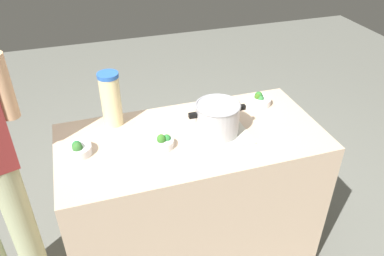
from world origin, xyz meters
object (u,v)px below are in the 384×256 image
at_px(cooking_pot, 217,118).
at_px(lemonade_pitcher, 111,99).
at_px(broccoli_bowl_front, 78,149).
at_px(broccoli_bowl_back, 163,142).
at_px(broccoli_bowl_center, 260,100).

bearing_deg(cooking_pot, lemonade_pitcher, -27.58).
relative_size(cooking_pot, lemonade_pitcher, 1.01).
height_order(broccoli_bowl_front, broccoli_bowl_back, same).
xyz_separation_m(broccoli_bowl_front, broccoli_bowl_back, (-0.41, 0.07, -0.00)).
distance_m(lemonade_pitcher, broccoli_bowl_center, 0.86).
distance_m(lemonade_pitcher, broccoli_bowl_back, 0.38).
bearing_deg(lemonade_pitcher, broccoli_bowl_front, 47.80).
bearing_deg(cooking_pot, broccoli_bowl_front, -2.95).
distance_m(broccoli_bowl_front, broccoli_bowl_back, 0.41).
distance_m(cooking_pot, broccoli_bowl_back, 0.30).
height_order(lemonade_pitcher, broccoli_bowl_front, lemonade_pitcher).
height_order(cooking_pot, broccoli_bowl_center, cooking_pot).
bearing_deg(lemonade_pitcher, broccoli_bowl_back, 124.71).
bearing_deg(broccoli_bowl_front, broccoli_bowl_center, -170.80).
height_order(cooking_pot, lemonade_pitcher, lemonade_pitcher).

